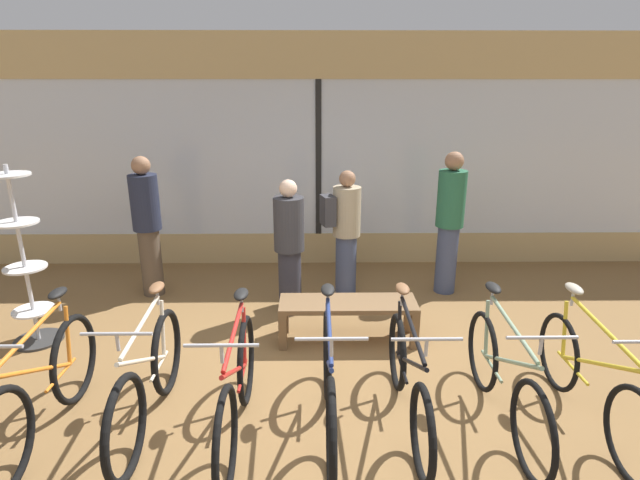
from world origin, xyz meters
TOP-DOWN VIEW (x-y plane):
  - ground_plane at (0.00, 0.00)m, footprint 24.00×24.00m
  - shop_back_wall at (0.00, 3.44)m, footprint 12.00×0.08m
  - bicycle_far_left at (-2.06, -0.38)m, footprint 0.46×1.77m
  - bicycle_left at (-1.33, -0.24)m, footprint 0.46×1.71m
  - bicycle_center_left at (-0.63, -0.39)m, footprint 0.46×1.73m
  - bicycle_center at (0.04, -0.33)m, footprint 0.46×1.75m
  - bicycle_center_right at (0.66, -0.23)m, footprint 0.46×1.71m
  - bicycle_right at (1.39, -0.25)m, footprint 0.46×1.73m
  - bicycle_far_right at (2.05, -0.27)m, footprint 0.46×1.75m
  - accessory_rack at (-2.93, 1.10)m, footprint 0.48×0.48m
  - display_bench at (0.28, 1.09)m, footprint 1.40×0.44m
  - customer_near_rack at (0.31, 2.30)m, footprint 0.54×0.42m
  - customer_by_window at (-0.34, 1.77)m, footprint 0.48×0.48m
  - customer_mid_floor at (-2.10, 2.32)m, footprint 0.49×0.56m
  - customer_near_bench at (1.60, 2.34)m, footprint 0.42×0.42m

SIDE VIEW (x-z plane):
  - ground_plane at x=0.00m, z-range 0.00..0.00m
  - display_bench at x=0.28m, z-range 0.14..0.58m
  - bicycle_center_right at x=0.66m, z-range -0.14..0.88m
  - bicycle_far_right at x=2.05m, z-range -0.13..0.89m
  - bicycle_right at x=1.39m, z-range -0.13..0.90m
  - bicycle_left at x=-1.33m, z-range -0.13..0.92m
  - bicycle_far_left at x=-2.06m, z-range -0.12..0.93m
  - bicycle_center_left at x=-0.63m, z-range -0.12..0.93m
  - bicycle_center at x=0.04m, z-range -0.12..0.93m
  - accessory_rack at x=-2.93m, z-range -0.17..1.67m
  - customer_by_window at x=-0.34m, z-range 0.03..1.60m
  - customer_near_rack at x=0.31m, z-range 0.06..1.62m
  - customer_mid_floor at x=-2.10m, z-range 0.07..1.81m
  - customer_near_bench at x=1.60m, z-range 0.05..1.83m
  - shop_back_wall at x=0.00m, z-range 0.04..3.24m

